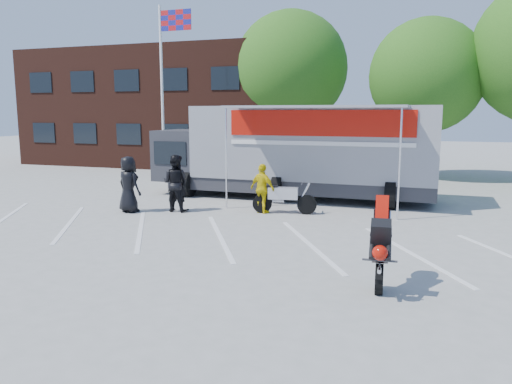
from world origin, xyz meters
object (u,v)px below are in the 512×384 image
Objects in this scene: spectator_leather_b at (177,185)px; tree_mid at (427,76)px; transporter_truck at (299,198)px; spectator_hivis at (262,189)px; flagpole at (166,72)px; spectator_leather_c at (175,183)px; spectator_leather_a at (129,184)px; parked_motorcycle at (284,214)px; tree_left at (291,69)px; stunt_bike_rider at (379,282)px.

tree_mid is at bearing -140.47° from spectator_leather_b.
transporter_truck reaches higher than spectator_hivis.
flagpole is 4.28× the size of spectator_leather_c.
spectator_hivis is at bearing -144.84° from spectator_leather_a.
tree_mid is 4.21× the size of spectator_leather_a.
spectator_hivis reaches higher than parked_motorcycle.
transporter_truck is 5.95× the size of spectator_leather_a.
flagpole is at bearing -52.63° from spectator_leather_a.
tree_left is at bearing -109.07° from spectator_leather_b.
tree_mid is at bearing 83.86° from stunt_bike_rider.
tree_left is 10.57m from transporter_truck.
parked_motorcycle is at bearing -75.54° from tree_left.
spectator_leather_a reaches higher than transporter_truck.
spectator_leather_c is (-3.20, -3.76, 0.93)m from transporter_truck.
flagpole is 16.39m from stunt_bike_rider.
spectator_leather_a is 1.55m from spectator_leather_b.
flagpole is 0.74× the size of transporter_truck.
flagpole is 7.37m from tree_left.
tree_left reaches higher than transporter_truck.
flagpole is at bearing -19.10° from spectator_hivis.
spectator_leather_a is at bearing 11.82° from spectator_leather_b.
transporter_truck is 9.51m from stunt_bike_rider.
spectator_hivis is (-0.41, -3.14, 0.80)m from transporter_truck.
stunt_bike_rider is at bearing 171.24° from spectator_leather_a.
transporter_truck is (2.69, -8.58, -5.57)m from tree_left.
spectator_leather_a reaches higher than spectator_hivis.
parked_motorcycle is at bearing 174.24° from spectator_leather_b.
parked_motorcycle is at bearing -144.08° from spectator_hivis.
tree_left is at bearing -56.87° from spectator_hivis.
spectator_leather_c is at bearing -129.98° from transporter_truck.
parked_motorcycle is at bearing 117.11° from stunt_bike_rider.
flagpole reaches higher than spectator_leather_a.
flagpole is 4.76× the size of spectator_leather_b.
tree_left reaches higher than stunt_bike_rider.
spectator_hivis is at bearing -166.52° from spectator_leather_c.
tree_left is 19.29m from stunt_bike_rider.
spectator_hivis is at bearing -78.96° from tree_left.
spectator_leather_a is at bearing -135.85° from transporter_truck.
spectator_leather_b is at bearing 139.75° from stunt_bike_rider.
flagpole reaches higher than stunt_bike_rider.
transporter_truck is 6.79× the size of spectator_hivis.
spectator_leather_b reaches higher than stunt_bike_rider.
flagpole is 8.96m from transporter_truck.
tree_left is 4.58× the size of stunt_bike_rider.
tree_mid is at bearing -30.84° from parked_motorcycle.
tree_mid is at bearing 23.97° from flagpole.
stunt_bike_rider is at bearing 145.66° from spectator_leather_c.
tree_mid reaches higher than spectator_leather_b.
tree_left reaches higher than tree_mid.
flagpole is at bearing -75.71° from spectator_leather_b.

